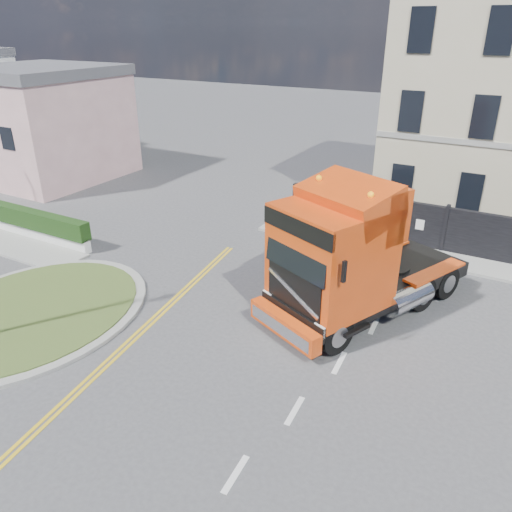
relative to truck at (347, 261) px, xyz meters
The scene contains 8 objects.
ground 3.60m from the truck, 136.37° to the right, with size 120.00×120.00×0.00m, color #424244.
traffic_island 10.62m from the truck, 151.12° to the right, with size 6.80×6.80×0.17m.
hedge_wall 15.21m from the truck, behind, with size 8.00×0.55×1.35m.
pavement_side 15.36m from the truck, behind, with size 8.50×1.80×0.10m, color gray.
seaside_bldg_pink 23.23m from the truck, 162.56° to the left, with size 8.00×8.00×6.00m, color beige.
hoarding_fence 8.30m from the truck, 57.64° to the left, with size 18.80×0.25×2.00m.
pavement_far 7.45m from the truck, 57.51° to the left, with size 20.00×1.60×0.12m, color gray.
truck is the anchor object (origin of this frame).
Camera 1 is at (6.57, -11.77, 8.89)m, focal length 35.00 mm.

